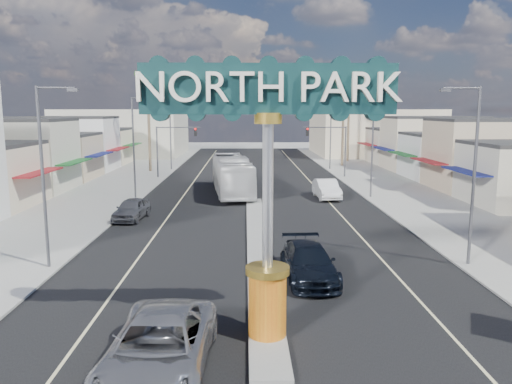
{
  "coord_description": "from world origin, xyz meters",
  "views": [
    {
      "loc": [
        -0.74,
        -14.25,
        7.83
      ],
      "look_at": [
        -0.22,
        9.78,
        3.9
      ],
      "focal_mm": 35.0,
      "sensor_mm": 36.0,
      "label": 1
    }
  ],
  "objects_px": {
    "palm_right_mid": "(344,90)",
    "suv_right": "(309,262)",
    "streetlight_r_near": "(471,167)",
    "palm_right_far": "(350,80)",
    "streetlight_r_far": "(329,132)",
    "traffic_signal_right": "(330,141)",
    "car_parked_right": "(327,189)",
    "streetlight_l_far": "(172,132)",
    "streetlight_l_near": "(46,168)",
    "streetlight_l_mid": "(135,142)",
    "city_bus": "(232,175)",
    "traffic_signal_left": "(173,142)",
    "suv_left": "(159,348)",
    "streetlight_r_mid": "(371,142)",
    "car_parked_left": "(132,209)",
    "gateway_sign": "(268,169)",
    "palm_left_far": "(147,81)"
  },
  "relations": [
    {
      "from": "palm_right_mid",
      "to": "suv_right",
      "type": "relative_size",
      "value": 2.18
    },
    {
      "from": "streetlight_r_near",
      "to": "palm_right_far",
      "type": "xyz_separation_m",
      "value": [
        4.57,
        52.0,
        7.32
      ]
    },
    {
      "from": "streetlight_r_far",
      "to": "traffic_signal_right",
      "type": "bearing_deg",
      "value": -98.86
    },
    {
      "from": "car_parked_right",
      "to": "suv_right",
      "type": "bearing_deg",
      "value": -103.66
    },
    {
      "from": "streetlight_l_far",
      "to": "suv_right",
      "type": "height_order",
      "value": "streetlight_l_far"
    },
    {
      "from": "traffic_signal_right",
      "to": "streetlight_l_near",
      "type": "relative_size",
      "value": 0.67
    },
    {
      "from": "palm_right_mid",
      "to": "palm_right_far",
      "type": "xyz_separation_m",
      "value": [
        2.0,
        6.0,
        1.78
      ]
    },
    {
      "from": "palm_right_mid",
      "to": "suv_right",
      "type": "bearing_deg",
      "value": -102.71
    },
    {
      "from": "streetlight_l_mid",
      "to": "city_bus",
      "type": "xyz_separation_m",
      "value": [
        8.43,
        2.65,
        -3.28
      ]
    },
    {
      "from": "traffic_signal_left",
      "to": "streetlight_r_near",
      "type": "height_order",
      "value": "streetlight_r_near"
    },
    {
      "from": "streetlight_l_far",
      "to": "streetlight_r_far",
      "type": "height_order",
      "value": "same"
    },
    {
      "from": "suv_left",
      "to": "suv_right",
      "type": "bearing_deg",
      "value": 59.37
    },
    {
      "from": "suv_left",
      "to": "city_bus",
      "type": "xyz_separation_m",
      "value": [
        1.32,
        33.01,
        0.9
      ]
    },
    {
      "from": "streetlight_r_far",
      "to": "streetlight_r_mid",
      "type": "bearing_deg",
      "value": -90.0
    },
    {
      "from": "streetlight_l_mid",
      "to": "streetlight_r_mid",
      "type": "height_order",
      "value": "same"
    },
    {
      "from": "city_bus",
      "to": "palm_right_far",
      "type": "bearing_deg",
      "value": 53.48
    },
    {
      "from": "streetlight_l_far",
      "to": "palm_right_far",
      "type": "distance_m",
      "value": 28.29
    },
    {
      "from": "streetlight_l_near",
      "to": "streetlight_r_near",
      "type": "height_order",
      "value": "same"
    },
    {
      "from": "traffic_signal_left",
      "to": "palm_right_mid",
      "type": "relative_size",
      "value": 0.5
    },
    {
      "from": "streetlight_r_far",
      "to": "suv_right",
      "type": "height_order",
      "value": "streetlight_r_far"
    },
    {
      "from": "palm_right_mid",
      "to": "car_parked_left",
      "type": "distance_m",
      "value": 42.18
    },
    {
      "from": "traffic_signal_left",
      "to": "palm_right_far",
      "type": "bearing_deg",
      "value": 36.67
    },
    {
      "from": "palm_right_mid",
      "to": "city_bus",
      "type": "relative_size",
      "value": 0.94
    },
    {
      "from": "gateway_sign",
      "to": "palm_left_far",
      "type": "height_order",
      "value": "palm_left_far"
    },
    {
      "from": "streetlight_r_far",
      "to": "palm_left_far",
      "type": "xyz_separation_m",
      "value": [
        -23.43,
        -2.0,
        6.43
      ]
    },
    {
      "from": "streetlight_l_near",
      "to": "traffic_signal_right",
      "type": "bearing_deg",
      "value": 60.01
    },
    {
      "from": "suv_left",
      "to": "streetlight_l_far",
      "type": "bearing_deg",
      "value": 100.02
    },
    {
      "from": "streetlight_l_near",
      "to": "streetlight_l_mid",
      "type": "bearing_deg",
      "value": 90.0
    },
    {
      "from": "traffic_signal_left",
      "to": "palm_left_far",
      "type": "distance_m",
      "value": 10.14
    },
    {
      "from": "traffic_signal_right",
      "to": "streetlight_r_mid",
      "type": "relative_size",
      "value": 0.67
    },
    {
      "from": "traffic_signal_left",
      "to": "gateway_sign",
      "type": "bearing_deg",
      "value": -77.67
    },
    {
      "from": "suv_right",
      "to": "traffic_signal_left",
      "type": "bearing_deg",
      "value": 104.88
    },
    {
      "from": "streetlight_l_far",
      "to": "suv_left",
      "type": "relative_size",
      "value": 1.4
    },
    {
      "from": "streetlight_r_near",
      "to": "gateway_sign",
      "type": "bearing_deg",
      "value": -142.45
    },
    {
      "from": "streetlight_l_near",
      "to": "streetlight_l_mid",
      "type": "xyz_separation_m",
      "value": [
        0.0,
        20.0,
        0.0
      ]
    },
    {
      "from": "car_parked_left",
      "to": "streetlight_r_near",
      "type": "bearing_deg",
      "value": -24.23
    },
    {
      "from": "streetlight_r_far",
      "to": "suv_left",
      "type": "relative_size",
      "value": 1.4
    },
    {
      "from": "traffic_signal_right",
      "to": "streetlight_r_far",
      "type": "relative_size",
      "value": 0.67
    },
    {
      "from": "palm_right_mid",
      "to": "car_parked_right",
      "type": "distance_m",
      "value": 28.57
    },
    {
      "from": "traffic_signal_left",
      "to": "traffic_signal_right",
      "type": "xyz_separation_m",
      "value": [
        18.37,
        0.0,
        0.0
      ]
    },
    {
      "from": "streetlight_l_far",
      "to": "palm_right_far",
      "type": "height_order",
      "value": "palm_right_far"
    },
    {
      "from": "gateway_sign",
      "to": "streetlight_r_far",
      "type": "bearing_deg",
      "value": 78.22
    },
    {
      "from": "car_parked_right",
      "to": "palm_right_mid",
      "type": "bearing_deg",
      "value": 73.79
    },
    {
      "from": "gateway_sign",
      "to": "streetlight_l_far",
      "type": "height_order",
      "value": "gateway_sign"
    },
    {
      "from": "streetlight_l_near",
      "to": "streetlight_l_far",
      "type": "distance_m",
      "value": 42.0
    },
    {
      "from": "traffic_signal_right",
      "to": "streetlight_r_far",
      "type": "xyz_separation_m",
      "value": [
        1.25,
        8.01,
        0.79
      ]
    },
    {
      "from": "traffic_signal_left",
      "to": "streetlight_l_near",
      "type": "xyz_separation_m",
      "value": [
        -1.25,
        -33.99,
        0.79
      ]
    },
    {
      "from": "streetlight_r_mid",
      "to": "traffic_signal_right",
      "type": "bearing_deg",
      "value": 95.1
    },
    {
      "from": "suv_right",
      "to": "city_bus",
      "type": "bearing_deg",
      "value": 97.0
    },
    {
      "from": "palm_right_mid",
      "to": "traffic_signal_left",
      "type": "bearing_deg",
      "value": -151.58
    }
  ]
}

